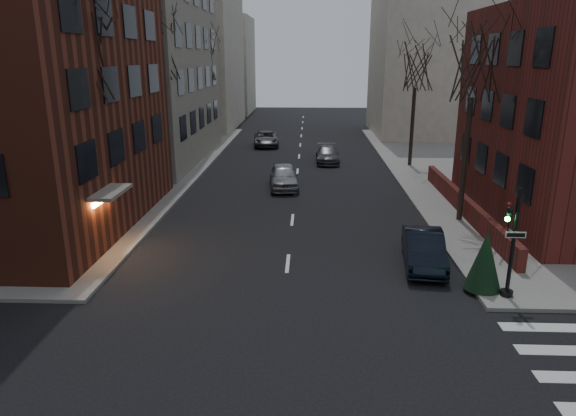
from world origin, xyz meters
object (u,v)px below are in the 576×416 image
at_px(tree_left_b, 160,48).
at_px(streetlamp_near, 157,129).
at_px(tree_left_c, 204,60).
at_px(car_lane_far, 266,139).
at_px(tree_left_a, 80,55).
at_px(car_lane_silver, 284,176).
at_px(evergreen_shrub, 485,261).
at_px(sandwich_board, 506,240).
at_px(tree_right_a, 474,64).
at_px(car_lane_gray, 327,154).
at_px(parked_sedan, 424,249).
at_px(streetlamp_far, 216,101).
at_px(traffic_signal, 511,250).
at_px(tree_right_b, 416,67).

height_order(tree_left_b, streetlamp_near, tree_left_b).
relative_size(tree_left_c, streetlamp_near, 1.55).
relative_size(tree_left_b, car_lane_far, 2.15).
height_order(tree_left_a, car_lane_silver, tree_left_a).
bearing_deg(evergreen_shrub, tree_left_b, 134.40).
relative_size(car_lane_silver, sandwich_board, 4.64).
relative_size(tree_left_a, tree_right_a, 1.06).
bearing_deg(tree_left_b, car_lane_gray, 33.85).
height_order(car_lane_gray, car_lane_far, car_lane_far).
height_order(streetlamp_near, parked_sedan, streetlamp_near).
bearing_deg(car_lane_gray, sandwich_board, -70.66).
height_order(streetlamp_far, car_lane_gray, streetlamp_far).
xyz_separation_m(traffic_signal, streetlamp_far, (-16.14, 33.01, 2.33)).
bearing_deg(car_lane_gray, tree_left_b, -146.69).
height_order(traffic_signal, car_lane_silver, traffic_signal).
bearing_deg(streetlamp_far, tree_right_a, -54.69).
distance_m(tree_left_a, car_lane_far, 28.95).
xyz_separation_m(tree_left_b, evergreen_shrub, (16.10, -16.44, -7.66)).
relative_size(streetlamp_near, evergreen_shrub, 2.84).
xyz_separation_m(tree_left_c, streetlamp_near, (0.60, -18.00, -3.79)).
bearing_deg(car_lane_far, tree_left_a, -106.81).
height_order(traffic_signal, car_lane_far, traffic_signal).
xyz_separation_m(tree_left_c, sandwich_board, (18.38, -26.49, -7.38)).
distance_m(tree_left_c, sandwich_board, 33.08).
distance_m(tree_right_b, parked_sedan, 21.34).
bearing_deg(tree_left_a, tree_right_a, 12.80).
height_order(tree_right_b, streetlamp_near, tree_right_b).
xyz_separation_m(streetlamp_near, car_lane_far, (4.89, 19.35, -3.54)).
height_order(tree_left_b, parked_sedan, tree_left_b).
bearing_deg(tree_left_c, traffic_signal, -61.64).
relative_size(tree_left_b, sandwich_board, 10.93).
bearing_deg(car_lane_far, car_lane_gray, -59.62).
xyz_separation_m(tree_left_b, streetlamp_near, (0.60, -4.00, -4.68)).
bearing_deg(car_lane_far, sandwich_board, -70.60).
relative_size(parked_sedan, car_lane_far, 0.88).
height_order(tree_right_a, car_lane_silver, tree_right_a).
relative_size(streetlamp_far, parked_sedan, 1.42).
bearing_deg(car_lane_far, tree_left_b, -115.14).
height_order(tree_left_c, streetlamp_near, tree_left_c).
distance_m(tree_right_a, car_lane_gray, 18.32).
xyz_separation_m(tree_left_a, car_lane_silver, (8.00, 10.92, -7.69)).
bearing_deg(streetlamp_near, tree_left_b, 98.53).
xyz_separation_m(tree_left_a, streetlamp_near, (0.60, 8.00, -4.23)).
height_order(car_lane_silver, sandwich_board, car_lane_silver).
bearing_deg(tree_right_a, traffic_signal, -95.47).
distance_m(streetlamp_near, car_lane_gray, 16.01).
xyz_separation_m(traffic_signal, car_lane_silver, (-8.74, 15.93, -1.13)).
bearing_deg(tree_left_b, traffic_signal, -45.46).
height_order(tree_left_c, parked_sedan, tree_left_c).
distance_m(tree_left_b, car_lane_silver, 11.46).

